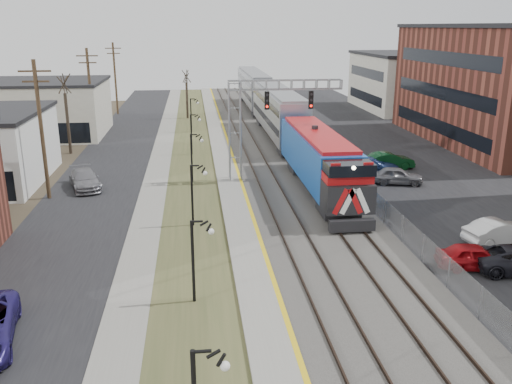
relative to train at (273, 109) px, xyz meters
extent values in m
cube|color=black|center=(-17.00, -13.03, -2.86)|extent=(7.00, 120.00, 0.04)
cube|color=gray|center=(-12.50, -13.03, -2.84)|extent=(2.00, 120.00, 0.08)
cube|color=#404726|center=(-9.50, -13.03, -2.85)|extent=(4.00, 120.00, 0.06)
cube|color=gray|center=(-6.50, -13.03, -2.76)|extent=(2.00, 120.00, 0.24)
cube|color=#595651|center=(-1.50, -13.03, -2.78)|extent=(8.00, 120.00, 0.20)
cube|color=black|center=(10.50, -13.03, -2.86)|extent=(16.00, 120.00, 0.04)
cube|color=gold|center=(-5.62, -13.03, -2.64)|extent=(0.24, 120.00, 0.01)
cube|color=#2D2119|center=(-4.25, -13.03, -2.61)|extent=(0.08, 120.00, 0.15)
cube|color=#2D2119|center=(-2.75, -13.03, -2.61)|extent=(0.08, 120.00, 0.15)
cube|color=#2D2119|center=(-0.75, -13.03, -2.61)|extent=(0.08, 120.00, 0.15)
cube|color=#2D2119|center=(0.75, -13.03, -2.61)|extent=(0.08, 120.00, 0.15)
cube|color=#144DA7|center=(0.00, -24.19, -0.41)|extent=(3.00, 17.00, 4.25)
cube|color=black|center=(0.00, -32.89, -2.18)|extent=(2.80, 0.50, 0.70)
cube|color=#96979F|center=(0.00, -3.89, 0.13)|extent=(3.00, 22.00, 5.33)
cube|color=#96979F|center=(0.00, 18.91, 0.13)|extent=(3.00, 22.00, 5.33)
cube|color=gray|center=(-6.00, -20.03, 1.12)|extent=(1.00, 1.00, 8.00)
cube|color=gray|center=(-2.00, -20.03, 4.87)|extent=(9.00, 0.80, 0.80)
cube|color=black|center=(-3.50, -20.48, 3.72)|extent=(0.35, 0.25, 1.40)
cube|color=black|center=(0.00, -20.48, 3.72)|extent=(0.35, 0.25, 1.40)
cylinder|color=black|center=(-9.50, -40.03, -0.88)|extent=(0.14, 0.14, 4.00)
cylinder|color=black|center=(-9.50, -30.03, -0.88)|extent=(0.14, 0.14, 4.00)
cylinder|color=black|center=(-9.50, -20.03, -0.88)|extent=(0.14, 0.14, 4.00)
cylinder|color=black|center=(-9.50, -10.03, -0.88)|extent=(0.14, 0.14, 4.00)
cylinder|color=black|center=(-9.50, 1.97, -0.88)|extent=(0.14, 0.14, 4.00)
cylinder|color=#4C3823|center=(-20.00, -23.03, 2.12)|extent=(0.28, 0.28, 10.00)
cylinder|color=#4C3823|center=(-20.00, -3.03, 2.12)|extent=(0.28, 0.28, 10.00)
cylinder|color=#4C3823|center=(-20.00, 16.97, 2.12)|extent=(0.28, 0.28, 10.00)
cube|color=gray|center=(2.70, -13.03, -2.08)|extent=(0.04, 120.00, 1.60)
cube|color=beige|center=(-26.50, 1.97, 0.12)|extent=(14.00, 12.00, 6.00)
cube|color=beige|center=(24.50, 16.97, 1.12)|extent=(16.00, 18.00, 8.00)
cylinder|color=#382D23|center=(-21.50, -8.03, 0.09)|extent=(0.30, 0.30, 5.95)
cylinder|color=#382D23|center=(-10.00, 11.97, -0.43)|extent=(0.30, 0.30, 4.90)
imported|color=maroon|center=(5.03, -38.16, -2.21)|extent=(4.15, 2.22, 1.34)
imported|color=#BDBDBD|center=(8.20, -35.02, -2.18)|extent=(4.51, 2.35, 1.41)
imported|color=navy|center=(5.47, -19.43, -2.12)|extent=(5.34, 2.34, 1.53)
imported|color=slate|center=(6.79, -22.43, -2.20)|extent=(4.31, 2.59, 1.37)
imported|color=#0B3818|center=(7.74, -17.72, -2.14)|extent=(4.62, 1.93, 1.49)
imported|color=slate|center=(-17.82, -20.74, -2.16)|extent=(3.41, 5.33, 1.44)
camera|label=1|loc=(-9.28, -62.53, 9.30)|focal=38.00mm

